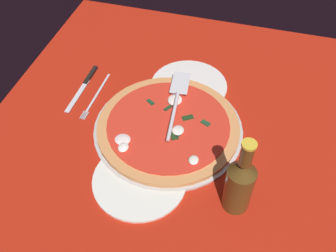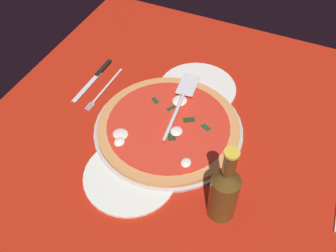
# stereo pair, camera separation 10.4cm
# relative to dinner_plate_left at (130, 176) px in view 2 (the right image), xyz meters

# --- Properties ---
(ground_plane) EXTENTS (1.12, 1.12, 0.01)m
(ground_plane) POSITION_rel_dinner_plate_left_xyz_m (0.18, -0.08, -0.01)
(ground_plane) COLOR #AE1E0E
(checker_pattern) EXTENTS (1.12, 1.12, 0.00)m
(checker_pattern) POSITION_rel_dinner_plate_left_xyz_m (0.18, -0.08, -0.01)
(checker_pattern) COLOR silver
(checker_pattern) RESTS_ON ground_plane
(pizza_pan) EXTENTS (0.41, 0.41, 0.01)m
(pizza_pan) POSITION_rel_dinner_plate_left_xyz_m (0.18, -0.02, 0.00)
(pizza_pan) COLOR #B5B5B5
(pizza_pan) RESTS_ON ground_plane
(dinner_plate_left) EXTENTS (0.23, 0.23, 0.01)m
(dinner_plate_left) POSITION_rel_dinner_plate_left_xyz_m (0.00, 0.00, 0.00)
(dinner_plate_left) COLOR white
(dinner_plate_left) RESTS_ON ground_plane
(dinner_plate_right) EXTENTS (0.23, 0.23, 0.01)m
(dinner_plate_right) POSITION_rel_dinner_plate_left_xyz_m (0.36, -0.04, 0.00)
(dinner_plate_right) COLOR silver
(dinner_plate_right) RESTS_ON ground_plane
(pizza) EXTENTS (0.39, 0.39, 0.03)m
(pizza) POSITION_rel_dinner_plate_left_xyz_m (0.18, -0.02, 0.01)
(pizza) COLOR #D38A4E
(pizza) RESTS_ON pizza_pan
(pizza_server) EXTENTS (0.27, 0.06, 0.01)m
(pizza_server) POSITION_rel_dinner_plate_left_xyz_m (0.26, -0.02, 0.04)
(pizza_server) COLOR silver
(pizza_server) RESTS_ON pizza
(place_setting_far) EXTENTS (0.22, 0.12, 0.01)m
(place_setting_far) POSITION_rel_dinner_plate_left_xyz_m (0.26, 0.25, -0.00)
(place_setting_far) COLOR white
(place_setting_far) RESTS_ON ground_plane
(beer_bottle) EXTENTS (0.06, 0.06, 0.22)m
(beer_bottle) POSITION_rel_dinner_plate_left_xyz_m (-0.00, -0.23, 0.08)
(beer_bottle) COLOR #533916
(beer_bottle) RESTS_ON ground_plane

